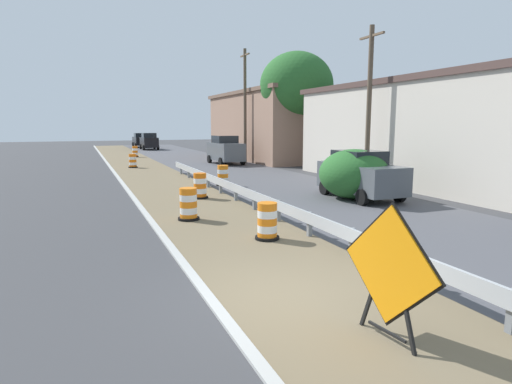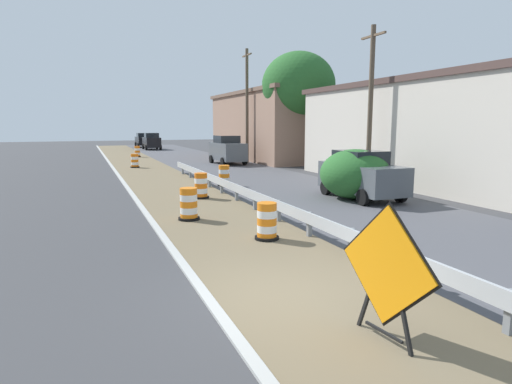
% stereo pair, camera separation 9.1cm
% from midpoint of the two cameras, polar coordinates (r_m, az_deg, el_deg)
% --- Properties ---
extents(ground_plane, '(160.00, 160.00, 0.00)m').
position_cam_midpoint_polar(ground_plane, '(8.06, 3.93, -13.87)').
color(ground_plane, '#3D3D3F').
extents(median_dirt_strip, '(3.94, 120.00, 0.01)m').
position_cam_midpoint_polar(median_dirt_strip, '(8.40, 8.78, -12.96)').
color(median_dirt_strip, '#706047').
rests_on(median_dirt_strip, ground).
extents(curb_near_edge, '(0.20, 120.00, 0.11)m').
position_cam_midpoint_polar(curb_near_edge, '(7.63, -5.22, -15.24)').
color(curb_near_edge, '#ADADA8').
rests_on(curb_near_edge, ground).
extents(guardrail_median, '(0.18, 41.07, 0.71)m').
position_cam_midpoint_polar(guardrail_median, '(9.63, 16.06, -7.11)').
color(guardrail_median, '#ADB2B7').
rests_on(guardrail_median, ground).
extents(warning_sign_diamond, '(0.25, 1.85, 2.08)m').
position_cam_midpoint_polar(warning_sign_diamond, '(6.51, 17.31, -9.84)').
color(warning_sign_diamond, black).
rests_on(warning_sign_diamond, ground).
extents(traffic_barrel_nearest, '(0.67, 0.67, 1.02)m').
position_cam_midpoint_polar(traffic_barrel_nearest, '(11.75, 1.68, -4.13)').
color(traffic_barrel_nearest, orange).
rests_on(traffic_barrel_nearest, ground).
extents(traffic_barrel_close, '(0.71, 0.71, 1.07)m').
position_cam_midpoint_polar(traffic_barrel_close, '(14.29, -8.77, -1.78)').
color(traffic_barrel_close, orange).
rests_on(traffic_barrel_close, ground).
extents(traffic_barrel_mid, '(0.67, 0.67, 1.09)m').
position_cam_midpoint_polar(traffic_barrel_mid, '(18.37, -7.20, 0.68)').
color(traffic_barrel_mid, orange).
rests_on(traffic_barrel_mid, ground).
extents(traffic_barrel_far, '(0.69, 0.69, 1.06)m').
position_cam_midpoint_polar(traffic_barrel_far, '(22.03, -4.15, 2.08)').
color(traffic_barrel_far, orange).
rests_on(traffic_barrel_far, ground).
extents(traffic_barrel_farther, '(0.66, 0.66, 1.00)m').
position_cam_midpoint_polar(traffic_barrel_farther, '(32.41, -15.77, 3.93)').
color(traffic_barrel_farther, orange).
rests_on(traffic_barrel_farther, ground).
extents(traffic_barrel_farthest, '(0.63, 0.63, 1.05)m').
position_cam_midpoint_polar(traffic_barrel_farthest, '(42.84, -15.46, 5.15)').
color(traffic_barrel_farthest, orange).
rests_on(traffic_barrel_farthest, ground).
extents(car_lead_near_lane, '(1.96, 4.31, 1.95)m').
position_cam_midpoint_polar(car_lead_near_lane, '(60.99, -14.75, 6.71)').
color(car_lead_near_lane, black).
rests_on(car_lead_near_lane, ground).
extents(car_trailing_near_lane, '(2.13, 4.21, 2.24)m').
position_cam_midpoint_polar(car_trailing_near_lane, '(34.14, -3.75, 5.62)').
color(car_trailing_near_lane, '#4C5156').
rests_on(car_trailing_near_lane, ground).
extents(car_lead_far_lane, '(1.97, 4.11, 2.07)m').
position_cam_midpoint_polar(car_lead_far_lane, '(55.19, -13.70, 6.59)').
color(car_lead_far_lane, black).
rests_on(car_lead_far_lane, ground).
extents(car_mid_far_lane, '(2.04, 4.23, 2.03)m').
position_cam_midpoint_polar(car_mid_far_lane, '(18.70, 14.01, 2.25)').
color(car_mid_far_lane, '#4C5156').
rests_on(car_mid_far_lane, ground).
extents(roadside_shop_near, '(6.68, 16.34, 5.39)m').
position_cam_midpoint_polar(roadside_shop_near, '(24.89, 22.09, 7.39)').
color(roadside_shop_near, beige).
rests_on(roadside_shop_near, ground).
extents(roadside_shop_far, '(8.46, 16.33, 6.01)m').
position_cam_midpoint_polar(roadside_shop_far, '(40.02, 3.22, 8.85)').
color(roadside_shop_far, '#93705B').
rests_on(roadside_shop_far, ground).
extents(utility_pole_near, '(0.24, 1.80, 7.83)m').
position_cam_midpoint_polar(utility_pole_near, '(22.20, 15.11, 11.15)').
color(utility_pole_near, brown).
rests_on(utility_pole_near, ground).
extents(utility_pole_mid, '(0.24, 1.80, 9.03)m').
position_cam_midpoint_polar(utility_pole_mid, '(35.11, -1.13, 11.54)').
color(utility_pole_mid, brown).
rests_on(utility_pole_mid, ground).
extents(bush_roadside, '(2.95, 2.95, 2.10)m').
position_cam_midpoint_polar(bush_roadside, '(18.58, 13.18, 2.35)').
color(bush_roadside, '#286028').
rests_on(bush_roadside, ground).
extents(tree_roadside, '(5.55, 5.55, 8.54)m').
position_cam_midpoint_polar(tree_roadside, '(33.54, 5.75, 13.94)').
color(tree_roadside, '#4C3D2D').
rests_on(tree_roadside, ground).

